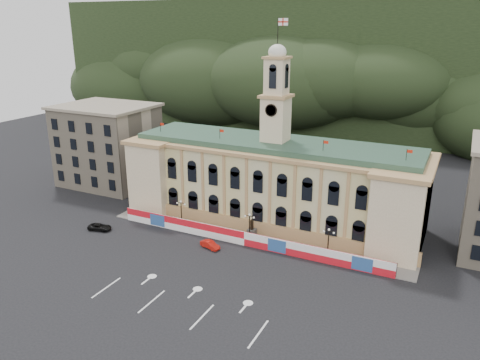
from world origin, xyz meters
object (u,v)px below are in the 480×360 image
at_px(statue, 252,232).
at_px(lamp_center, 249,225).
at_px(red_sedan, 210,245).
at_px(black_suv, 100,227).

bearing_deg(statue, lamp_center, -90.00).
bearing_deg(lamp_center, red_sedan, -130.95).
height_order(statue, red_sedan, statue).
relative_size(statue, lamp_center, 0.72).
height_order(lamp_center, red_sedan, lamp_center).
bearing_deg(lamp_center, black_suv, -163.04).
bearing_deg(red_sedan, black_suv, 113.45).
height_order(lamp_center, black_suv, lamp_center).
relative_size(lamp_center, red_sedan, 1.29).
bearing_deg(statue, black_suv, -161.09).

